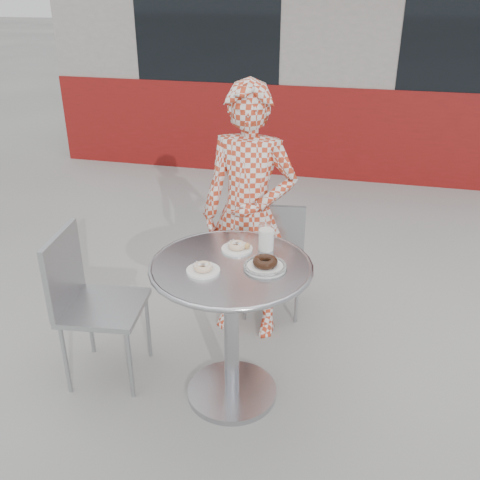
% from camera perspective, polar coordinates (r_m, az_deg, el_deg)
% --- Properties ---
extents(ground, '(60.00, 60.00, 0.00)m').
position_cam_1_polar(ground, '(3.02, -1.09, -15.48)').
color(ground, '#A9A7A1').
rests_on(ground, ground).
extents(storefront, '(6.02, 4.55, 3.00)m').
position_cam_1_polar(storefront, '(7.78, 10.12, 21.73)').
color(storefront, gray).
rests_on(storefront, ground).
extents(bistro_table, '(0.78, 0.78, 0.79)m').
position_cam_1_polar(bistro_table, '(2.62, -0.94, -6.30)').
color(bistro_table, silver).
rests_on(bistro_table, ground).
extents(chair_far, '(0.44, 0.44, 0.81)m').
position_cam_1_polar(chair_far, '(3.53, 3.41, -3.79)').
color(chair_far, '#9DA0A5').
rests_on(chair_far, ground).
extents(chair_left, '(0.46, 0.45, 0.85)m').
position_cam_1_polar(chair_left, '(3.04, -14.17, -9.69)').
color(chair_left, '#9DA0A5').
rests_on(chair_left, ground).
extents(seated_person, '(0.58, 0.40, 1.54)m').
position_cam_1_polar(seated_person, '(3.11, 0.95, 2.63)').
color(seated_person, '#B8371C').
rests_on(seated_person, ground).
extents(plate_far, '(0.16, 0.16, 0.04)m').
position_cam_1_polar(plate_far, '(2.65, -0.27, -0.75)').
color(plate_far, white).
rests_on(plate_far, bistro_table).
extents(plate_near, '(0.16, 0.16, 0.04)m').
position_cam_1_polar(plate_near, '(2.46, -3.96, -3.06)').
color(plate_near, white).
rests_on(plate_near, bistro_table).
extents(plate_checker, '(0.20, 0.20, 0.05)m').
position_cam_1_polar(plate_checker, '(2.49, 2.69, -2.65)').
color(plate_checker, white).
rests_on(plate_checker, bistro_table).
extents(milk_cup, '(0.08, 0.08, 0.13)m').
position_cam_1_polar(milk_cup, '(2.64, 2.81, 0.16)').
color(milk_cup, white).
rests_on(milk_cup, bistro_table).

